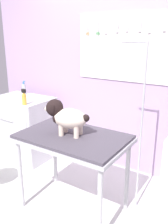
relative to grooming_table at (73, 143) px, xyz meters
The scene contains 8 objects.
ground 0.78m from the grooming_table, 107.47° to the right, with size 4.40×4.00×0.04m, color silver.
rear_wall_panel 1.15m from the grooming_table, 93.27° to the left, with size 4.00×0.09×2.30m.
grooming_table is the anchor object (origin of this frame).
grooming_arm 0.64m from the grooming_table, 33.75° to the left, with size 0.30×0.11×1.67m.
dog 0.27m from the grooming_table, behind, with size 0.45×0.27×0.33m.
counter_left 1.42m from the grooming_table, 155.68° to the left, with size 0.80×0.58×0.87m.
pump_bottle_white 1.07m from the grooming_table, 160.48° to the left, with size 0.06×0.06×0.20m.
shampoo_bottle 1.61m from the grooming_table, 151.77° to the left, with size 0.06×0.06×0.19m.
Camera 1 is at (1.36, -1.58, 1.74)m, focal length 40.63 mm.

